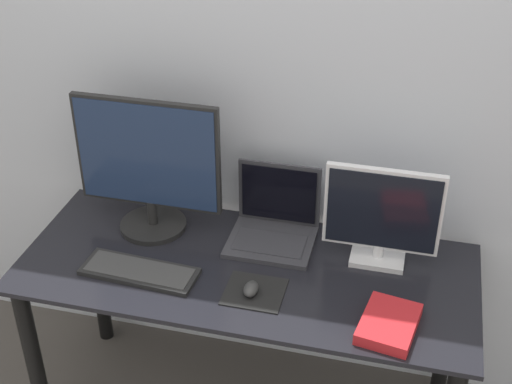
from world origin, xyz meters
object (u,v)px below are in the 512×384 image
(monitor_right, at_px, (382,216))
(laptop, at_px, (274,222))
(mouse, at_px, (251,289))
(keyboard, at_px, (140,271))
(monitor_left, at_px, (148,166))
(book, at_px, (389,324))

(monitor_right, relative_size, laptop, 1.29)
(mouse, bearing_deg, laptop, 90.02)
(keyboard, xyz_separation_m, mouse, (0.39, -0.02, 0.01))
(monitor_right, bearing_deg, keyboard, -160.54)
(monitor_left, distance_m, laptop, 0.49)
(monitor_right, distance_m, laptop, 0.40)
(keyboard, relative_size, book, 1.65)
(laptop, distance_m, keyboard, 0.51)
(monitor_left, bearing_deg, laptop, 6.35)
(mouse, distance_m, book, 0.45)
(monitor_left, bearing_deg, monitor_right, 0.01)
(laptop, relative_size, book, 1.24)
(monitor_left, relative_size, laptop, 1.74)
(book, bearing_deg, keyboard, 175.35)
(monitor_right, bearing_deg, mouse, -142.77)
(keyboard, xyz_separation_m, book, (0.84, -0.07, 0.01))
(laptop, height_order, book, laptop)
(monitor_left, xyz_separation_m, book, (0.90, -0.34, -0.24))
(monitor_left, height_order, mouse, monitor_left)
(monitor_right, xyz_separation_m, mouse, (-0.38, -0.29, -0.16))
(laptop, xyz_separation_m, keyboard, (-0.39, -0.32, -0.05))
(mouse, bearing_deg, keyboard, 177.79)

